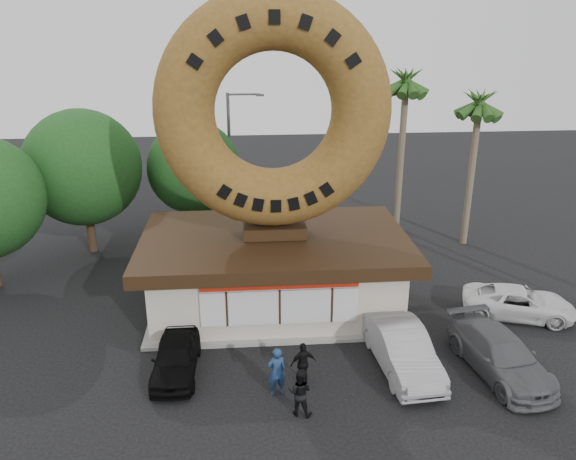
{
  "coord_description": "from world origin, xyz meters",
  "views": [
    {
      "loc": [
        -1.21,
        -15.94,
        11.8
      ],
      "look_at": [
        0.4,
        4.0,
        4.28
      ],
      "focal_mm": 35.0,
      "sensor_mm": 36.0,
      "label": 1
    }
  ],
  "objects_px": {
    "person_left": "(277,371)",
    "person_center": "(300,392)",
    "car_black": "(176,357)",
    "car_white": "(519,302)",
    "giant_donut": "(274,112)",
    "street_lamp": "(232,155)",
    "car_silver": "(402,349)",
    "person_right": "(303,363)",
    "donut_shop": "(275,269)",
    "car_grey": "(500,355)"
  },
  "relations": [
    {
      "from": "donut_shop",
      "to": "car_black",
      "type": "height_order",
      "value": "donut_shop"
    },
    {
      "from": "donut_shop",
      "to": "car_silver",
      "type": "distance_m",
      "value": 6.67
    },
    {
      "from": "donut_shop",
      "to": "car_white",
      "type": "bearing_deg",
      "value": -9.74
    },
    {
      "from": "donut_shop",
      "to": "giant_donut",
      "type": "distance_m",
      "value": 6.66
    },
    {
      "from": "giant_donut",
      "to": "street_lamp",
      "type": "bearing_deg",
      "value": 100.51
    },
    {
      "from": "street_lamp",
      "to": "person_right",
      "type": "distance_m",
      "value": 16.3
    },
    {
      "from": "person_center",
      "to": "car_white",
      "type": "bearing_deg",
      "value": -132.02
    },
    {
      "from": "car_black",
      "to": "car_white",
      "type": "bearing_deg",
      "value": 13.28
    },
    {
      "from": "donut_shop",
      "to": "person_left",
      "type": "xyz_separation_m",
      "value": [
        -0.32,
        -6.22,
        -0.89
      ]
    },
    {
      "from": "donut_shop",
      "to": "person_right",
      "type": "bearing_deg",
      "value": -83.66
    },
    {
      "from": "car_black",
      "to": "car_white",
      "type": "xyz_separation_m",
      "value": [
        13.99,
        2.97,
        -0.01
      ]
    },
    {
      "from": "person_left",
      "to": "person_center",
      "type": "bearing_deg",
      "value": 108.19
    },
    {
      "from": "car_black",
      "to": "car_white",
      "type": "distance_m",
      "value": 14.3
    },
    {
      "from": "car_white",
      "to": "person_center",
      "type": "bearing_deg",
      "value": 137.11
    },
    {
      "from": "giant_donut",
      "to": "person_left",
      "type": "height_order",
      "value": "giant_donut"
    },
    {
      "from": "donut_shop",
      "to": "street_lamp",
      "type": "xyz_separation_m",
      "value": [
        -1.86,
        10.02,
        2.72
      ]
    },
    {
      "from": "street_lamp",
      "to": "person_left",
      "type": "distance_m",
      "value": 16.7
    },
    {
      "from": "giant_donut",
      "to": "car_black",
      "type": "relative_size",
      "value": 2.45
    },
    {
      "from": "street_lamp",
      "to": "person_right",
      "type": "height_order",
      "value": "street_lamp"
    },
    {
      "from": "car_black",
      "to": "car_grey",
      "type": "distance_m",
      "value": 11.47
    },
    {
      "from": "person_left",
      "to": "car_white",
      "type": "height_order",
      "value": "person_left"
    },
    {
      "from": "car_white",
      "to": "car_silver",
      "type": "bearing_deg",
      "value": 136.78
    },
    {
      "from": "giant_donut",
      "to": "car_black",
      "type": "height_order",
      "value": "giant_donut"
    },
    {
      "from": "donut_shop",
      "to": "car_grey",
      "type": "distance_m",
      "value": 9.54
    },
    {
      "from": "car_black",
      "to": "car_silver",
      "type": "xyz_separation_m",
      "value": [
        8.04,
        -0.34,
        0.14
      ]
    },
    {
      "from": "donut_shop",
      "to": "giant_donut",
      "type": "height_order",
      "value": "giant_donut"
    },
    {
      "from": "car_grey",
      "to": "car_white",
      "type": "height_order",
      "value": "car_grey"
    },
    {
      "from": "person_center",
      "to": "car_black",
      "type": "relative_size",
      "value": 0.43
    },
    {
      "from": "person_right",
      "to": "car_grey",
      "type": "xyz_separation_m",
      "value": [
        7.01,
        0.04,
        -0.06
      ]
    },
    {
      "from": "car_white",
      "to": "car_grey",
      "type": "bearing_deg",
      "value": 164.29
    },
    {
      "from": "person_left",
      "to": "street_lamp",
      "type": "bearing_deg",
      "value": -98.2
    },
    {
      "from": "person_right",
      "to": "car_grey",
      "type": "height_order",
      "value": "person_right"
    },
    {
      "from": "car_grey",
      "to": "person_left",
      "type": "bearing_deg",
      "value": 175.29
    },
    {
      "from": "person_center",
      "to": "car_black",
      "type": "bearing_deg",
      "value": -13.33
    },
    {
      "from": "street_lamp",
      "to": "car_black",
      "type": "height_order",
      "value": "street_lamp"
    },
    {
      "from": "person_left",
      "to": "person_right",
      "type": "relative_size",
      "value": 1.14
    },
    {
      "from": "car_silver",
      "to": "car_grey",
      "type": "xyz_separation_m",
      "value": [
        3.4,
        -0.56,
        -0.07
      ]
    },
    {
      "from": "car_black",
      "to": "car_silver",
      "type": "height_order",
      "value": "car_silver"
    },
    {
      "from": "giant_donut",
      "to": "car_silver",
      "type": "bearing_deg",
      "value": -50.13
    },
    {
      "from": "person_center",
      "to": "car_silver",
      "type": "bearing_deg",
      "value": -131.52
    },
    {
      "from": "person_center",
      "to": "car_grey",
      "type": "bearing_deg",
      "value": -148.47
    },
    {
      "from": "person_left",
      "to": "car_silver",
      "type": "xyz_separation_m",
      "value": [
        4.56,
        1.16,
        -0.1
      ]
    },
    {
      "from": "person_right",
      "to": "donut_shop",
      "type": "bearing_deg",
      "value": -96.88
    },
    {
      "from": "car_grey",
      "to": "car_black",
      "type": "bearing_deg",
      "value": 166.46
    },
    {
      "from": "car_silver",
      "to": "car_grey",
      "type": "relative_size",
      "value": 0.97
    },
    {
      "from": "car_white",
      "to": "car_black",
      "type": "bearing_deg",
      "value": 119.68
    },
    {
      "from": "street_lamp",
      "to": "car_white",
      "type": "relative_size",
      "value": 1.76
    },
    {
      "from": "person_left",
      "to": "person_right",
      "type": "height_order",
      "value": "person_left"
    },
    {
      "from": "person_center",
      "to": "car_grey",
      "type": "distance_m",
      "value": 7.48
    },
    {
      "from": "street_lamp",
      "to": "car_grey",
      "type": "relative_size",
      "value": 1.63
    }
  ]
}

